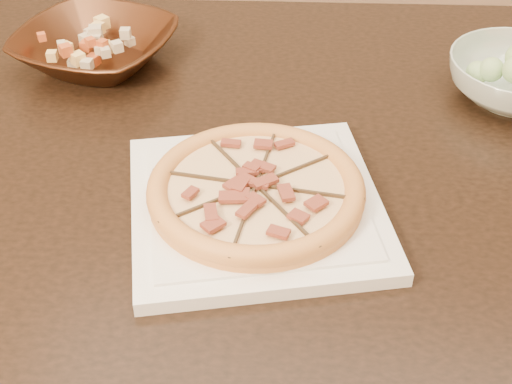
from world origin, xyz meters
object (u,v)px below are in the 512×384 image
plate (256,205)px  bronze_bowl (96,48)px  pizza (256,189)px  dining_table (217,198)px

plate → bronze_bowl: 0.44m
pizza → bronze_bowl: bronze_bowl is taller
dining_table → bronze_bowl: 0.32m
dining_table → plate: size_ratio=4.14×
pizza → bronze_bowl: size_ratio=1.08×
dining_table → bronze_bowl: bearing=142.1°
dining_table → plate: bearing=-58.4°
pizza → plate: bearing=-43.3°
pizza → bronze_bowl: (-0.31, 0.31, -0.00)m
pizza → dining_table: bearing=121.6°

